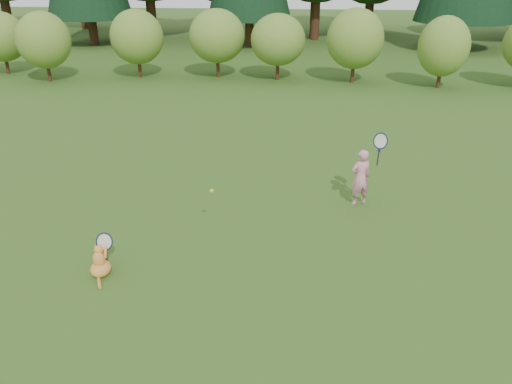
# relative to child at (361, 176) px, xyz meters

# --- Properties ---
(ground) EXTENTS (100.00, 100.00, 0.00)m
(ground) POSITION_rel_child_xyz_m (-2.11, -1.97, -0.59)
(ground) COLOR #2E5217
(ground) RESTS_ON ground
(shrub_row) EXTENTS (28.00, 3.00, 2.80)m
(shrub_row) POSITION_rel_child_xyz_m (-2.11, 11.03, 0.81)
(shrub_row) COLOR olive
(shrub_row) RESTS_ON ground
(child) EXTENTS (0.68, 0.47, 1.69)m
(child) POSITION_rel_child_xyz_m (0.00, 0.00, 0.00)
(child) COLOR pink
(child) RESTS_ON ground
(cat) EXTENTS (0.36, 0.71, 0.70)m
(cat) POSITION_rel_child_xyz_m (-4.10, -2.89, -0.33)
(cat) COLOR orange
(cat) RESTS_ON ground
(tennis_ball) EXTENTS (0.07, 0.07, 0.07)m
(tennis_ball) POSITION_rel_child_xyz_m (-2.64, -1.43, 0.21)
(tennis_ball) COLOR #A5C717
(tennis_ball) RESTS_ON ground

